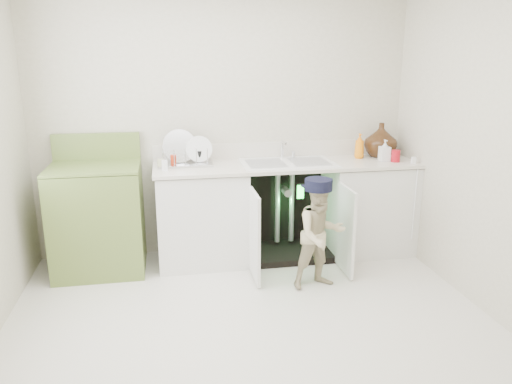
% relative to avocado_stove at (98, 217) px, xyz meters
% --- Properties ---
extents(ground, '(3.50, 3.50, 0.00)m').
position_rel_avocado_stove_xyz_m(ground, '(1.16, -1.18, -0.49)').
color(ground, beige).
rests_on(ground, ground).
extents(room_shell, '(6.00, 5.50, 1.26)m').
position_rel_avocado_stove_xyz_m(room_shell, '(1.16, -1.18, 0.76)').
color(room_shell, beige).
rests_on(room_shell, ground).
extents(counter_run, '(2.44, 1.02, 1.23)m').
position_rel_avocado_stove_xyz_m(counter_run, '(1.74, 0.03, -0.01)').
color(counter_run, white).
rests_on(counter_run, ground).
extents(avocado_stove, '(0.76, 0.65, 1.19)m').
position_rel_avocado_stove_xyz_m(avocado_stove, '(0.00, 0.00, 0.00)').
color(avocado_stove, olive).
rests_on(avocado_stove, ground).
extents(repair_worker, '(0.49, 0.58, 0.92)m').
position_rel_avocado_stove_xyz_m(repair_worker, '(1.81, -0.69, -0.02)').
color(repair_worker, beige).
rests_on(repair_worker, ground).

